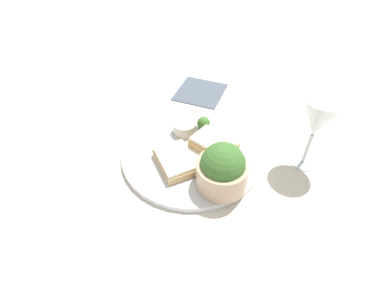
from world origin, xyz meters
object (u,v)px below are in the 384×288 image
(cheese_toast_near, at_px, (176,161))
(sauce_ramekin, at_px, (185,127))
(cheese_toast_far, at_px, (214,144))
(napkin, at_px, (200,92))
(wine_glass, at_px, (318,119))
(salad_bowl, at_px, (222,169))

(cheese_toast_near, bearing_deg, sauce_ramekin, 130.94)
(cheese_toast_far, xyz_separation_m, napkin, (-0.21, 0.14, -0.02))
(wine_glass, bearing_deg, cheese_toast_far, -139.43)
(cheese_toast_near, bearing_deg, wine_glass, 54.16)
(salad_bowl, bearing_deg, sauce_ramekin, 164.74)
(salad_bowl, bearing_deg, cheese_toast_near, -159.69)
(cheese_toast_far, bearing_deg, sauce_ramekin, -170.07)
(cheese_toast_far, bearing_deg, napkin, 145.18)
(cheese_toast_far, bearing_deg, salad_bowl, -35.59)
(salad_bowl, height_order, cheese_toast_far, salad_bowl)
(salad_bowl, bearing_deg, napkin, 144.95)
(sauce_ramekin, bearing_deg, wine_glass, 31.47)
(cheese_toast_near, height_order, wine_glass, wine_glass)
(cheese_toast_near, bearing_deg, salad_bowl, 20.31)
(salad_bowl, height_order, sauce_ramekin, salad_bowl)
(napkin, bearing_deg, salad_bowl, -35.05)
(salad_bowl, bearing_deg, wine_glass, 70.97)
(napkin, bearing_deg, cheese_toast_near, -51.47)
(sauce_ramekin, bearing_deg, salad_bowl, -15.26)
(sauce_ramekin, relative_size, napkin, 0.31)
(cheese_toast_near, bearing_deg, cheese_toast_far, 82.56)
(cheese_toast_far, distance_m, napkin, 0.25)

